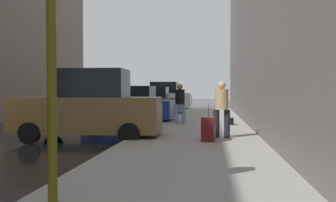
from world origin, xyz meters
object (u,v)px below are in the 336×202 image
at_px(parked_blue_sedan, 130,106).
at_px(pedestrian_in_jeans, 180,102).
at_px(parked_red_hatchback, 170,98).
at_px(rolling_suitcase, 208,129).
at_px(parked_bronze_suv, 89,108).
at_px(parked_white_van, 162,97).
at_px(duffel_bag, 230,121).
at_px(fire_hydrant, 157,119).
at_px(parked_gray_coupe, 150,102).
at_px(pedestrian_in_tan_coat, 222,106).

relative_size(parked_blue_sedan, pedestrian_in_jeans, 2.50).
xyz_separation_m(parked_red_hatchback, rolling_suitcase, (3.78, -24.17, -0.36)).
height_order(parked_bronze_suv, parked_red_hatchback, parked_bronze_suv).
xyz_separation_m(parked_white_van, rolling_suitcase, (3.78, -18.91, -0.54)).
xyz_separation_m(rolling_suitcase, duffel_bag, (0.85, 5.21, -0.20)).
bearing_deg(pedestrian_in_jeans, parked_bronze_suv, -119.92).
xyz_separation_m(fire_hydrant, duffel_bag, (2.82, 1.67, -0.21)).
xyz_separation_m(parked_gray_coupe, parked_red_hatchback, (0.00, 11.28, 0.00)).
height_order(parked_red_hatchback, rolling_suitcase, parked_red_hatchback).
xyz_separation_m(parked_white_van, parked_red_hatchback, (0.00, 5.27, -0.18)).
xyz_separation_m(parked_gray_coupe, pedestrian_in_tan_coat, (4.17, -12.10, 0.26)).
height_order(parked_gray_coupe, pedestrian_in_jeans, pedestrian_in_jeans).
xyz_separation_m(fire_hydrant, pedestrian_in_jeans, (0.73, 1.73, 0.61)).
distance_m(pedestrian_in_jeans, duffel_bag, 2.25).
relative_size(parked_blue_sedan, parked_red_hatchback, 1.01).
relative_size(parked_bronze_suv, pedestrian_in_tan_coat, 2.73).
bearing_deg(pedestrian_in_tan_coat, parked_bronze_suv, 178.88).
xyz_separation_m(parked_blue_sedan, duffel_bag, (4.63, -1.76, -0.56)).
bearing_deg(fire_hydrant, parked_gray_coupe, 100.92).
distance_m(parked_gray_coupe, pedestrian_in_tan_coat, 12.80).
distance_m(parked_gray_coupe, pedestrian_in_jeans, 8.03).
height_order(parked_blue_sedan, parked_red_hatchback, same).
relative_size(parked_white_van, rolling_suitcase, 4.45).
relative_size(parked_white_van, parked_red_hatchback, 1.10).
bearing_deg(parked_white_van, parked_red_hatchback, 90.00).
height_order(parked_red_hatchback, pedestrian_in_tan_coat, pedestrian_in_tan_coat).
bearing_deg(parked_red_hatchback, pedestrian_in_tan_coat, -79.88).
xyz_separation_m(parked_gray_coupe, pedestrian_in_jeans, (2.53, -7.62, 0.26)).
relative_size(pedestrian_in_tan_coat, rolling_suitcase, 1.64).
xyz_separation_m(parked_blue_sedan, parked_gray_coupe, (0.00, 5.93, 0.00)).
relative_size(parked_bronze_suv, rolling_suitcase, 4.49).
bearing_deg(fire_hydrant, pedestrian_in_jeans, 67.19).
relative_size(parked_blue_sedan, parked_gray_coupe, 1.01).
height_order(parked_gray_coupe, fire_hydrant, parked_gray_coupe).
height_order(parked_gray_coupe, pedestrian_in_tan_coat, pedestrian_in_tan_coat).
distance_m(parked_blue_sedan, pedestrian_in_jeans, 3.06).
height_order(pedestrian_in_tan_coat, pedestrian_in_jeans, same).
relative_size(parked_blue_sedan, fire_hydrant, 6.07).
distance_m(parked_white_van, rolling_suitcase, 19.29).
relative_size(pedestrian_in_tan_coat, pedestrian_in_jeans, 1.00).
xyz_separation_m(parked_bronze_suv, parked_red_hatchback, (0.00, 23.30, -0.18)).
bearing_deg(parked_red_hatchback, rolling_suitcase, -81.11).
bearing_deg(pedestrian_in_tan_coat, rolling_suitcase, -116.43).
distance_m(parked_white_van, pedestrian_in_tan_coat, 18.59).
distance_m(parked_gray_coupe, duffel_bag, 8.99).
height_order(parked_blue_sedan, duffel_bag, parked_blue_sedan).
relative_size(parked_white_van, fire_hydrant, 6.57).
height_order(parked_bronze_suv, parked_blue_sedan, parked_bronze_suv).
relative_size(pedestrian_in_jeans, duffel_bag, 3.89).
xyz_separation_m(parked_bronze_suv, parked_blue_sedan, (0.00, 6.09, -0.18)).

